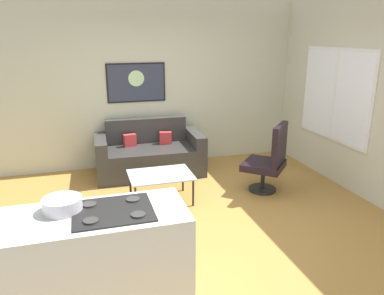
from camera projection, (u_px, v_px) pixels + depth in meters
name	position (u px, v px, depth m)	size (l,w,h in m)	color
ground	(187.00, 227.00, 4.53)	(6.40, 6.40, 0.04)	#A17536
back_wall	(148.00, 85.00, 6.34)	(6.40, 0.05, 2.80)	beige
right_wall	(366.00, 97.00, 5.10)	(0.05, 6.40, 2.80)	beige
couch	(149.00, 156.00, 6.16)	(1.74, 0.91, 0.87)	#30302E
coffee_table	(161.00, 176.00, 5.08)	(0.85, 0.63, 0.40)	silver
armchair	(270.00, 160.00, 5.37)	(0.79, 0.79, 1.02)	black
kitchen_counter	(76.00, 270.00, 2.90)	(1.76, 0.65, 0.95)	silver
mixing_bowl	(62.00, 205.00, 2.84)	(0.30, 0.30, 0.11)	silver
wall_painting	(136.00, 83.00, 6.23)	(0.98, 0.03, 0.65)	black
window	(335.00, 95.00, 5.66)	(0.03, 1.61, 1.40)	silver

